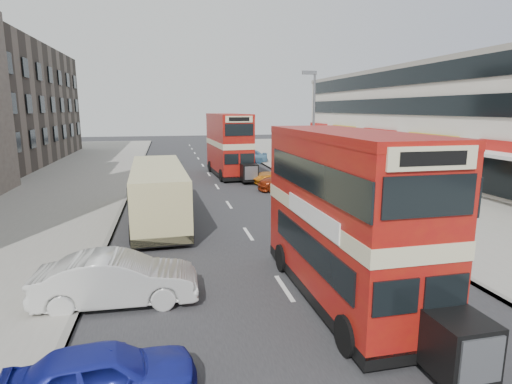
{
  "coord_description": "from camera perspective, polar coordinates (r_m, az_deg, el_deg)",
  "views": [
    {
      "loc": [
        -3.47,
        -9.96,
        5.61
      ],
      "look_at": [
        -0.17,
        5.53,
        2.44
      ],
      "focal_mm": 29.34,
      "sensor_mm": 36.0,
      "label": 1
    }
  ],
  "objects": [
    {
      "name": "ground",
      "position": [
        11.95,
        6.61,
        -16.77
      ],
      "size": [
        160.0,
        160.0,
        0.0
      ],
      "primitive_type": "plane",
      "color": "#28282B",
      "rests_on": "ground"
    },
    {
      "name": "road_surface",
      "position": [
        30.68,
        -5.35,
        0.73
      ],
      "size": [
        12.0,
        90.0,
        0.01
      ],
      "primitive_type": "cube",
      "color": "#28282B",
      "rests_on": "ground"
    },
    {
      "name": "pavement_right",
      "position": [
        34.17,
        15.06,
        1.6
      ],
      "size": [
        12.0,
        90.0,
        0.15
      ],
      "primitive_type": "cube",
      "color": "gray",
      "rests_on": "ground"
    },
    {
      "name": "pavement_left",
      "position": [
        31.64,
        -27.47,
        -0.05
      ],
      "size": [
        12.0,
        90.0,
        0.15
      ],
      "primitive_type": "cube",
      "color": "gray",
      "rests_on": "ground"
    },
    {
      "name": "kerb_left",
      "position": [
        30.58,
        -16.77,
        0.4
      ],
      "size": [
        0.2,
        90.0,
        0.16
      ],
      "primitive_type": "cube",
      "color": "gray",
      "rests_on": "ground"
    },
    {
      "name": "kerb_right",
      "position": [
        31.94,
        5.59,
        1.28
      ],
      "size": [
        0.2,
        90.0,
        0.16
      ],
      "primitive_type": "cube",
      "color": "gray",
      "rests_on": "ground"
    },
    {
      "name": "commercial_row",
      "position": [
        39.63,
        24.5,
        8.99
      ],
      "size": [
        9.9,
        46.2,
        9.3
      ],
      "color": "beige",
      "rests_on": "ground"
    },
    {
      "name": "street_lamp",
      "position": [
        29.7,
        7.73,
        9.62
      ],
      "size": [
        1.0,
        0.2,
        8.12
      ],
      "color": "slate",
      "rests_on": "ground"
    },
    {
      "name": "bus_main",
      "position": [
        12.43,
        12.12,
        -3.23
      ],
      "size": [
        2.55,
        8.78,
        4.83
      ],
      "rotation": [
        0.0,
        0.0,
        3.16
      ],
      "color": "black",
      "rests_on": "ground"
    },
    {
      "name": "bus_second",
      "position": [
        35.43,
        -3.72,
        6.48
      ],
      "size": [
        3.0,
        9.16,
        5.01
      ],
      "rotation": [
        0.0,
        0.0,
        3.2
      ],
      "color": "black",
      "rests_on": "ground"
    },
    {
      "name": "coach",
      "position": [
        21.58,
        -13.18,
        0.13
      ],
      "size": [
        2.91,
        9.92,
        2.6
      ],
      "rotation": [
        0.0,
        0.0,
        0.04
      ],
      "color": "black",
      "rests_on": "ground"
    },
    {
      "name": "car_left_near",
      "position": [
        9.18,
        -20.19,
        -22.44
      ],
      "size": [
        3.73,
        1.85,
        1.22
      ],
      "primitive_type": "imported",
      "rotation": [
        0.0,
        0.0,
        1.69
      ],
      "color": "#1C249B",
      "rests_on": "ground"
    },
    {
      "name": "car_left_front",
      "position": [
        13.0,
        -18.38,
        -11.22
      ],
      "size": [
        4.62,
        1.71,
        1.51
      ],
      "primitive_type": "imported",
      "rotation": [
        0.0,
        0.0,
        1.55
      ],
      "color": "silver",
      "rests_on": "ground"
    },
    {
      "name": "car_right_a",
      "position": [
        29.2,
        5.0,
        1.6
      ],
      "size": [
        5.0,
        2.29,
        1.42
      ],
      "primitive_type": "imported",
      "rotation": [
        0.0,
        0.0,
        -1.63
      ],
      "color": "#9C2D0F",
      "rests_on": "ground"
    },
    {
      "name": "car_right_b",
      "position": [
        31.54,
        3.59,
        2.2
      ],
      "size": [
        4.62,
        2.33,
        1.25
      ],
      "primitive_type": "imported",
      "rotation": [
        0.0,
        0.0,
        -1.63
      ],
      "color": "orange",
      "rests_on": "ground"
    },
    {
      "name": "car_right_c",
      "position": [
        43.6,
        -1.32,
        4.89
      ],
      "size": [
        4.4,
        1.91,
        1.48
      ],
      "primitive_type": "imported",
      "rotation": [
        0.0,
        0.0,
        -1.61
      ],
      "color": "#5D94BB",
      "rests_on": "ground"
    },
    {
      "name": "pedestrian_near",
      "position": [
        25.53,
        13.75,
        0.42
      ],
      "size": [
        0.6,
        0.43,
        1.56
      ],
      "primitive_type": "imported",
      "rotation": [
        0.0,
        0.0,
        3.21
      ],
      "color": "gray",
      "rests_on": "pavement_right"
    },
    {
      "name": "pedestrian_far",
      "position": [
        42.97,
        3.92,
        5.15
      ],
      "size": [
        1.06,
        0.54,
        1.74
      ],
      "primitive_type": "imported",
      "rotation": [
        0.0,
        0.0,
        0.12
      ],
      "color": "gray",
      "rests_on": "pavement_right"
    },
    {
      "name": "cyclist",
      "position": [
        30.97,
        2.79,
        2.12
      ],
      "size": [
        0.67,
        1.69,
        1.99
      ],
      "rotation": [
        0.0,
        0.0,
        -0.06
      ],
      "color": "gray",
      "rests_on": "ground"
    }
  ]
}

